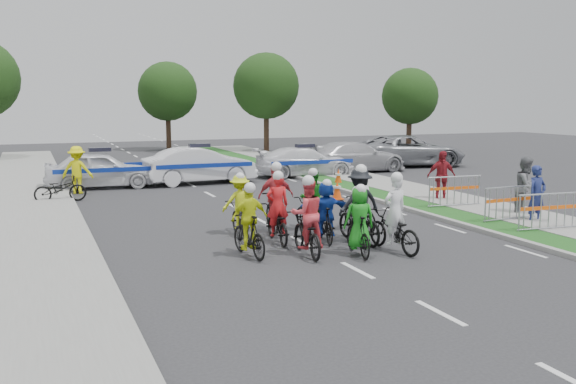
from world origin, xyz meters
name	(u,v)px	position (x,y,z in m)	size (l,w,h in m)	color
ground	(357,271)	(0.00, 0.00, 0.00)	(90.00, 90.00, 0.00)	#28282B
curb_right	(425,214)	(5.10, 5.00, 0.06)	(0.20, 60.00, 0.12)	gray
grass_strip	(443,212)	(5.80, 5.00, 0.06)	(1.20, 60.00, 0.11)	#1A4516
sidewalk_right	(488,209)	(7.60, 5.00, 0.07)	(2.40, 60.00, 0.13)	gray
sidewalk_left	(31,245)	(-6.50, 5.00, 0.07)	(3.00, 60.00, 0.13)	gray
rider_0	(394,225)	(1.64, 1.21, 0.64)	(0.87, 1.98, 1.95)	black
rider_1	(359,227)	(0.66, 1.18, 0.67)	(0.79, 1.69, 1.72)	black
rider_2	(307,226)	(-0.46, 1.67, 0.71)	(0.86, 1.94, 1.92)	black
rider_3	(249,228)	(-1.76, 2.04, 0.68)	(0.93, 1.73, 1.77)	black
rider_4	(359,212)	(1.33, 2.42, 0.78)	(1.15, 2.02, 2.04)	black
rider_5	(325,215)	(0.55, 2.76, 0.71)	(1.37, 1.63, 1.65)	black
rider_6	(277,219)	(-0.61, 3.22, 0.62)	(0.83, 1.89, 1.87)	black
rider_7	(360,207)	(2.07, 3.71, 0.68)	(0.76, 1.69, 1.75)	black
rider_8	(312,207)	(0.84, 4.26, 0.66)	(0.80, 1.80, 1.78)	black
rider_9	(275,206)	(-0.20, 4.37, 0.76)	(1.03, 1.92, 1.98)	black
rider_10	(240,210)	(-1.21, 4.46, 0.67)	(0.99, 1.72, 1.72)	black
police_car_0	(100,170)	(-3.69, 15.51, 0.76)	(1.79, 4.46, 1.52)	white
police_car_1	(200,165)	(0.48, 15.35, 0.79)	(1.68, 4.82, 1.59)	white
police_car_2	(305,162)	(5.78, 15.99, 0.70)	(1.95, 4.80, 1.39)	white
civilian_sedan	(355,157)	(8.91, 16.77, 0.76)	(2.14, 5.27, 1.53)	#B6B6BB
civilian_suv	(408,151)	(12.92, 18.12, 0.85)	(2.83, 6.13, 1.70)	gray
spectator_0	(537,195)	(7.35, 2.60, 0.87)	(0.63, 0.42, 1.74)	navy
spectator_1	(526,187)	(8.00, 3.76, 0.93)	(0.90, 0.70, 1.86)	#5D5E62
spectator_2	(441,176)	(7.21, 7.11, 0.92)	(1.08, 0.45, 1.84)	maroon
marshal_hiviz	(77,170)	(-4.69, 14.21, 0.93)	(1.20, 0.69, 1.85)	#EBEA0C
barrier_0	(549,213)	(6.70, 1.44, 0.56)	(2.00, 0.50, 1.12)	#A5A8AD
barrier_1	(510,205)	(6.70, 2.96, 0.56)	(2.00, 0.50, 1.12)	#A5A8AD
barrier_2	(454,193)	(6.70, 5.65, 0.56)	(2.00, 0.50, 1.12)	#A5A8AD
cone_0	(337,190)	(4.05, 9.09, 0.34)	(0.40, 0.40, 0.70)	#F24C0C
cone_1	(338,177)	(5.87, 12.63, 0.34)	(0.40, 0.40, 0.70)	#F24C0C
parked_bike	(60,189)	(-5.44, 12.27, 0.47)	(0.63, 1.79, 0.94)	black
tree_1	(266,86)	(9.00, 30.00, 4.54)	(4.55, 4.55, 6.82)	#382619
tree_2	(410,96)	(18.00, 26.00, 3.83)	(3.85, 3.85, 5.77)	#382619
tree_4	(167,92)	(3.00, 34.00, 4.19)	(4.20, 4.20, 6.30)	#382619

